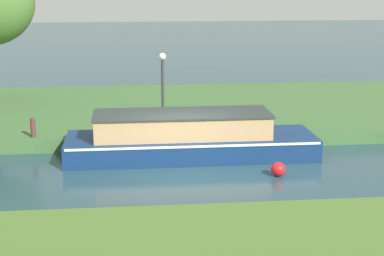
{
  "coord_description": "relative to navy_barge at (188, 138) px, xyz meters",
  "views": [
    {
      "loc": [
        -1.61,
        -17.28,
        5.42
      ],
      "look_at": [
        0.37,
        1.2,
        0.9
      ],
      "focal_mm": 58.68,
      "sensor_mm": 36.0,
      "label": 1
    }
  ],
  "objects": [
    {
      "name": "ground_plane",
      "position": [
        -0.24,
        -1.2,
        -0.59
      ],
      "size": [
        120.0,
        120.0,
        0.0
      ],
      "primitive_type": "plane",
      "color": "#24424C"
    },
    {
      "name": "riverbank_far",
      "position": [
        -0.24,
        5.8,
        -0.39
      ],
      "size": [
        72.0,
        10.0,
        0.4
      ],
      "primitive_type": "cube",
      "color": "#3E6534",
      "rests_on": "ground_plane"
    },
    {
      "name": "navy_barge",
      "position": [
        0.0,
        0.0,
        0.0
      ],
      "size": [
        7.61,
        2.28,
        1.39
      ],
      "color": "navy",
      "rests_on": "ground_plane"
    },
    {
      "name": "lamp_post",
      "position": [
        -0.62,
        2.22,
        1.44
      ],
      "size": [
        0.24,
        0.24,
        2.54
      ],
      "color": "#333338",
      "rests_on": "riverbank_far"
    },
    {
      "name": "mooring_post_near",
      "position": [
        -4.83,
        1.36,
        0.12
      ],
      "size": [
        0.16,
        0.16,
        0.61
      ],
      "primitive_type": "cylinder",
      "color": "#502E2D",
      "rests_on": "riverbank_far"
    },
    {
      "name": "channel_buoy",
      "position": [
        2.3,
        -2.2,
        -0.39
      ],
      "size": [
        0.4,
        0.4,
        0.4
      ],
      "primitive_type": "sphere",
      "color": "red",
      "rests_on": "ground_plane"
    }
  ]
}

